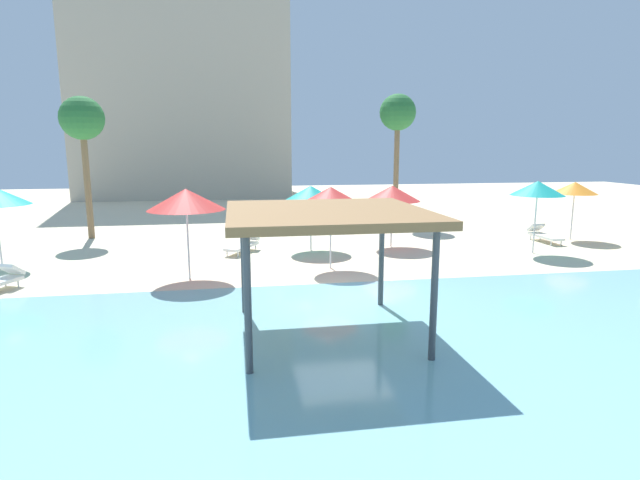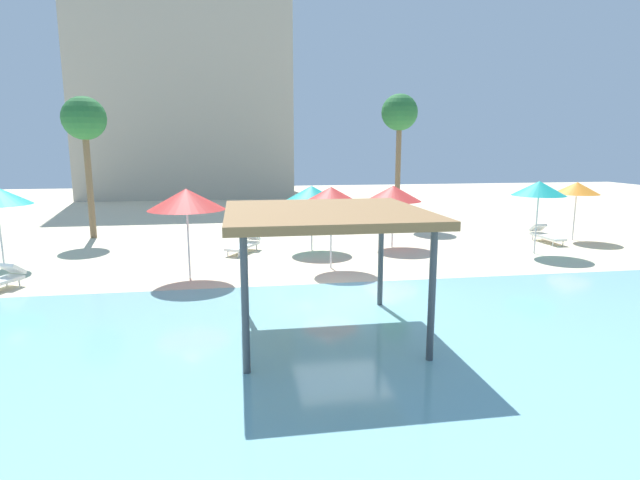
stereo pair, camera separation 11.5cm
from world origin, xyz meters
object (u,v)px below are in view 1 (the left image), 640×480
object	(u,v)px
beach_umbrella_red_5	(392,193)
beach_umbrella_red_7	(331,195)
lounge_chair_1	(244,244)
palm_tree_0	(398,116)
lounge_chair_2	(543,234)
palm_tree_1	(82,122)
beach_umbrella_teal_0	(311,194)
beach_umbrella_teal_4	(538,188)
shade_pavilion	(327,218)
beach_umbrella_orange_2	(575,188)
beach_umbrella_red_6	(186,199)

from	to	relation	value
beach_umbrella_red_5	beach_umbrella_red_7	world-z (taller)	beach_umbrella_red_7
lounge_chair_1	palm_tree_0	world-z (taller)	palm_tree_0
lounge_chair_2	palm_tree_1	distance (m)	20.88
beach_umbrella_teal_0	palm_tree_0	bearing A→B (deg)	48.61
beach_umbrella_red_5	beach_umbrella_red_7	bearing A→B (deg)	-134.58
lounge_chair_2	palm_tree_1	bearing A→B (deg)	-103.92
beach_umbrella_teal_4	palm_tree_0	size ratio (longest dim) A/B	0.41
beach_umbrella_teal_0	lounge_chair_2	world-z (taller)	beach_umbrella_teal_0
beach_umbrella_red_7	beach_umbrella_teal_0	bearing A→B (deg)	93.86
beach_umbrella_teal_0	shade_pavilion	bearing A→B (deg)	-96.47
shade_pavilion	lounge_chair_2	distance (m)	14.94
beach_umbrella_orange_2	palm_tree_1	xyz separation A→B (m)	(-21.41, 3.97, 2.88)
beach_umbrella_orange_2	beach_umbrella_red_5	size ratio (longest dim) A/B	1.01
beach_umbrella_red_5	beach_umbrella_teal_4	bearing A→B (deg)	-22.67
beach_umbrella_orange_2	beach_umbrella_red_6	size ratio (longest dim) A/B	0.90
beach_umbrella_red_7	palm_tree_1	xyz separation A→B (m)	(-9.70, 7.49, 2.68)
beach_umbrella_red_6	palm_tree_0	xyz separation A→B (m)	(10.06, 10.10, 3.17)
shade_pavilion	beach_umbrella_orange_2	world-z (taller)	shade_pavilion
beach_umbrella_red_7	beach_umbrella_red_5	bearing A→B (deg)	45.42
shade_pavilion	palm_tree_0	xyz separation A→B (m)	(6.64, 15.60, 3.05)
palm_tree_1	beach_umbrella_red_6	bearing A→B (deg)	-58.35
beach_umbrella_teal_0	lounge_chair_1	world-z (taller)	beach_umbrella_teal_0
beach_umbrella_teal_0	beach_umbrella_red_7	xyz separation A→B (m)	(0.21, -3.12, 0.23)
shade_pavilion	beach_umbrella_orange_2	xyz separation A→B (m)	(12.97, 9.66, -0.33)
beach_umbrella_red_6	lounge_chair_1	bearing A→B (deg)	64.89
lounge_chair_2	palm_tree_0	xyz separation A→B (m)	(-4.78, 6.25, 5.37)
beach_umbrella_teal_0	beach_umbrella_red_6	world-z (taller)	beach_umbrella_red_6
beach_umbrella_red_7	palm_tree_1	bearing A→B (deg)	142.33
shade_pavilion	beach_umbrella_red_7	xyz separation A→B (m)	(1.26, 6.14, -0.13)
lounge_chair_1	beach_umbrella_red_5	bearing A→B (deg)	120.78
palm_tree_0	lounge_chair_2	bearing A→B (deg)	-52.58
beach_umbrella_teal_4	beach_umbrella_red_7	xyz separation A→B (m)	(-8.34, -1.10, -0.03)
beach_umbrella_red_5	shade_pavilion	bearing A→B (deg)	-115.41
palm_tree_0	shade_pavilion	bearing A→B (deg)	-113.05
beach_umbrella_red_6	beach_umbrella_red_5	bearing A→B (deg)	26.25
beach_umbrella_teal_4	lounge_chair_1	bearing A→B (deg)	169.54
beach_umbrella_orange_2	lounge_chair_1	size ratio (longest dim) A/B	1.33
shade_pavilion	beach_umbrella_red_6	xyz separation A→B (m)	(-3.43, 5.50, -0.12)
beach_umbrella_red_5	beach_umbrella_red_6	world-z (taller)	beach_umbrella_red_6
shade_pavilion	beach_umbrella_teal_0	distance (m)	9.33
beach_umbrella_red_6	beach_umbrella_teal_4	bearing A→B (deg)	7.63
beach_umbrella_teal_4	palm_tree_0	xyz separation A→B (m)	(-2.96, 8.36, 3.15)
shade_pavilion	lounge_chair_1	distance (m)	9.74
beach_umbrella_orange_2	beach_umbrella_teal_0	bearing A→B (deg)	-178.08
beach_umbrella_red_7	beach_umbrella_orange_2	bearing A→B (deg)	16.73
beach_umbrella_red_7	lounge_chair_1	distance (m)	4.82
beach_umbrella_red_5	palm_tree_1	size ratio (longest dim) A/B	0.41
beach_umbrella_red_7	beach_umbrella_red_6	bearing A→B (deg)	-172.18
beach_umbrella_red_7	palm_tree_0	bearing A→B (deg)	60.38
beach_umbrella_teal_4	beach_umbrella_red_6	xyz separation A→B (m)	(-13.02, -1.74, -0.02)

